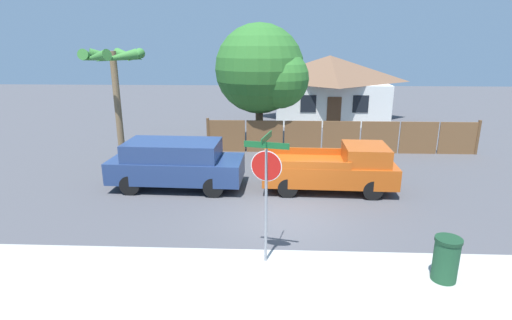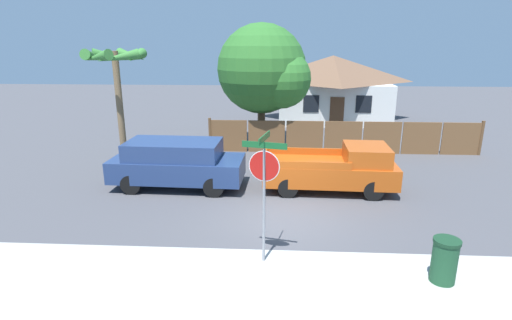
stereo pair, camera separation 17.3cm
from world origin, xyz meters
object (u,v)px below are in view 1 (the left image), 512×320
object	(u,v)px
oak_tree	(264,71)
palm_tree	(114,67)
house	(329,87)
stop_sign	(266,176)
orange_pickup	(334,168)
trash_bin	(446,259)
red_suv	(176,163)

from	to	relation	value
oak_tree	palm_tree	xyz separation A→B (m)	(-6.11, -4.10, 0.44)
house	stop_sign	bearing A→B (deg)	-101.64
palm_tree	orange_pickup	xyz separation A→B (m)	(8.93, -2.35, -3.54)
house	orange_pickup	bearing A→B (deg)	-96.32
stop_sign	oak_tree	bearing A→B (deg)	104.52
house	oak_tree	bearing A→B (deg)	-118.67
palm_tree	orange_pickup	world-z (taller)	palm_tree
orange_pickup	stop_sign	size ratio (longest dim) A/B	1.48
house	oak_tree	size ratio (longest dim) A/B	1.27
palm_tree	trash_bin	size ratio (longest dim) A/B	4.75
red_suv	trash_bin	size ratio (longest dim) A/B	4.66
palm_tree	trash_bin	world-z (taller)	palm_tree
house	orange_pickup	size ratio (longest dim) A/B	1.63
house	red_suv	bearing A→B (deg)	-117.51
palm_tree	red_suv	xyz separation A→B (m)	(2.96, -2.34, -3.40)
house	stop_sign	world-z (taller)	house
house	stop_sign	xyz separation A→B (m)	(-4.08, -19.78, -0.04)
palm_tree	trash_bin	xyz separation A→B (m)	(10.67, -8.25, -3.84)
palm_tree	orange_pickup	size ratio (longest dim) A/B	1.04
house	trash_bin	distance (m)	20.54
red_suv	trash_bin	distance (m)	9.72
oak_tree	orange_pickup	xyz separation A→B (m)	(2.82, -6.46, -3.10)
red_suv	orange_pickup	distance (m)	5.97
red_suv	trash_bin	world-z (taller)	red_suv
oak_tree	stop_sign	bearing A→B (deg)	-88.25
palm_tree	house	bearing A→B (deg)	49.20
house	orange_pickup	xyz separation A→B (m)	(-1.61, -14.56, -1.47)
house	palm_tree	xyz separation A→B (m)	(-10.54, -12.21, 2.07)
orange_pickup	stop_sign	distance (m)	5.94
house	stop_sign	size ratio (longest dim) A/B	2.42
oak_tree	trash_bin	xyz separation A→B (m)	(4.56, -12.35, -3.40)
red_suv	orange_pickup	size ratio (longest dim) A/B	1.02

